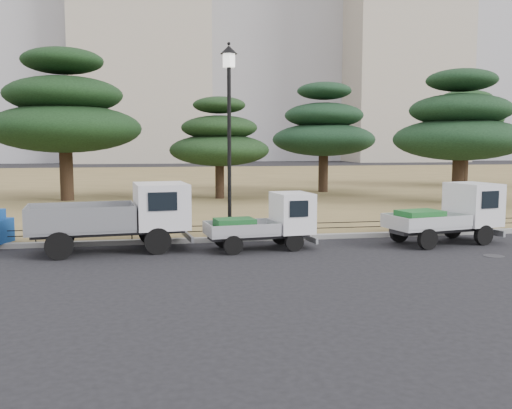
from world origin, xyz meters
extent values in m
plane|color=black|center=(0.00, 0.00, 0.00)|extent=(220.00, 220.00, 0.00)
cube|color=olive|center=(0.00, 30.60, 0.07)|extent=(120.00, 56.00, 0.15)
cube|color=gray|center=(0.00, 2.60, 0.08)|extent=(120.00, 0.25, 0.16)
cylinder|color=black|center=(-3.18, 0.78, 0.40)|extent=(0.81, 0.25, 0.80)
cylinder|color=black|center=(-3.38, 2.51, 0.40)|extent=(0.81, 0.25, 0.80)
cylinder|color=black|center=(-5.92, 0.45, 0.40)|extent=(0.81, 0.25, 0.80)
cylinder|color=black|center=(-6.13, 2.18, 0.40)|extent=(0.81, 0.25, 0.80)
cube|color=#2D2D30|center=(-4.61, 1.48, 0.61)|extent=(4.55, 1.47, 0.14)
cube|color=slate|center=(-5.41, 1.39, 1.07)|extent=(3.29, 2.11, 0.78)
cube|color=silver|center=(-3.05, 1.67, 1.37)|extent=(1.77, 2.07, 1.37)
cylinder|color=black|center=(0.93, 0.56, 0.29)|extent=(0.59, 0.22, 0.58)
cylinder|color=black|center=(0.78, 1.82, 0.29)|extent=(0.59, 0.22, 0.58)
cylinder|color=black|center=(-0.99, 0.32, 0.29)|extent=(0.59, 0.22, 0.58)
cylinder|color=black|center=(-1.14, 1.58, 0.29)|extent=(0.59, 0.22, 0.58)
cube|color=#2D2D30|center=(-0.07, 1.07, 0.42)|extent=(3.18, 1.09, 0.14)
cube|color=#A8A9AF|center=(-0.64, 1.00, 0.68)|extent=(2.29, 1.57, 0.39)
cube|color=silver|center=(1.02, 1.21, 1.11)|extent=(1.25, 1.55, 1.24)
cube|color=#195925|center=(-0.85, 0.98, 0.78)|extent=(1.28, 0.99, 0.42)
cylinder|color=black|center=(7.22, 0.51, 0.33)|extent=(0.68, 0.30, 0.66)
cylinder|color=black|center=(6.93, 1.95, 0.33)|extent=(0.68, 0.30, 0.66)
cylinder|color=black|center=(5.06, 0.08, 0.33)|extent=(0.68, 0.30, 0.66)
cylinder|color=black|center=(4.77, 1.52, 0.33)|extent=(0.68, 0.30, 0.66)
cube|color=#2D2D30|center=(6.02, 1.02, 0.48)|extent=(3.64, 1.49, 0.15)
cube|color=silver|center=(5.39, 0.89, 0.78)|extent=(2.70, 1.95, 0.44)
cube|color=silver|center=(7.25, 1.27, 1.26)|extent=(1.53, 1.84, 1.40)
cube|color=#1C6327|center=(5.15, 0.85, 0.89)|extent=(1.52, 1.22, 0.48)
cylinder|color=black|center=(-0.75, 2.90, 0.24)|extent=(0.48, 0.48, 0.17)
cylinder|color=black|center=(-0.75, 2.90, 3.05)|extent=(0.13, 0.13, 5.45)
cylinder|color=white|center=(-0.75, 2.90, 5.99)|extent=(0.44, 0.44, 0.44)
cone|color=black|center=(-0.75, 2.90, 6.34)|extent=(0.57, 0.57, 0.27)
cylinder|color=black|center=(0.00, 2.75, 0.35)|extent=(38.00, 0.03, 0.03)
cylinder|color=black|center=(0.00, 2.75, 0.53)|extent=(38.00, 0.03, 0.03)
cylinder|color=black|center=(0.00, 2.75, 0.35)|extent=(0.04, 0.04, 0.40)
cylinder|color=#2D2D30|center=(6.50, -1.20, 0.01)|extent=(0.60, 0.60, 0.01)
cylinder|color=black|center=(-7.97, 16.29, 1.74)|extent=(0.72, 0.72, 3.19)
ellipsoid|color=black|center=(-7.97, 16.29, 4.05)|extent=(8.18, 8.18, 2.62)
ellipsoid|color=black|center=(-7.97, 16.29, 5.85)|extent=(6.25, 6.25, 2.00)
ellipsoid|color=black|center=(-7.97, 16.29, 7.64)|extent=(4.31, 4.31, 1.38)
cylinder|color=black|center=(0.39, 15.97, 1.26)|extent=(0.50, 0.50, 2.23)
ellipsoid|color=black|center=(0.39, 15.97, 2.88)|extent=(5.61, 5.61, 1.80)
ellipsoid|color=black|center=(0.39, 15.97, 4.13)|extent=(4.29, 4.29, 1.37)
ellipsoid|color=black|center=(0.39, 15.97, 5.38)|extent=(2.96, 2.96, 0.95)
cylinder|color=black|center=(7.43, 19.14, 1.51)|extent=(0.61, 0.61, 2.72)
ellipsoid|color=black|center=(7.43, 19.14, 3.49)|extent=(6.55, 6.55, 2.10)
ellipsoid|color=black|center=(7.43, 19.14, 5.02)|extent=(5.00, 5.00, 1.60)
ellipsoid|color=black|center=(7.43, 19.14, 6.55)|extent=(3.46, 3.46, 1.11)
cylinder|color=black|center=(12.50, 11.53, 1.50)|extent=(0.61, 0.61, 2.71)
ellipsoid|color=black|center=(12.50, 11.53, 3.47)|extent=(6.87, 6.87, 2.20)
ellipsoid|color=black|center=(12.50, 11.53, 4.99)|extent=(5.25, 5.25, 1.68)
ellipsoid|color=black|center=(12.50, 11.53, 6.51)|extent=(3.62, 3.62, 1.16)
cylinder|color=black|center=(19.09, 22.34, 1.50)|extent=(0.61, 0.61, 2.70)
ellipsoid|color=black|center=(19.09, 22.34, 3.46)|extent=(6.90, 6.90, 2.21)
ellipsoid|color=black|center=(19.09, 22.34, 4.98)|extent=(5.27, 5.27, 1.69)
ellipsoid|color=black|center=(19.09, 22.34, 6.50)|extent=(3.64, 3.64, 1.16)
cube|color=#AAA08C|center=(40.00, 82.00, 24.00)|extent=(20.00, 18.00, 48.00)
camera|label=1|loc=(-3.22, -16.12, 3.31)|focal=40.00mm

